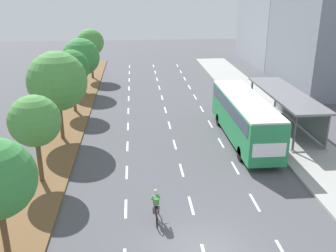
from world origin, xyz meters
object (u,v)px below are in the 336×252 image
(bus, at_px, (244,115))
(median_tree_fourth, at_px, (72,68))
(median_tree_farthest, at_px, (90,42))
(median_tree_third, at_px, (57,81))
(median_tree_fifth, at_px, (81,57))
(bus_shelter, at_px, (288,106))
(median_tree_second, at_px, (35,121))
(cyclist, at_px, (156,207))

(bus, relative_size, median_tree_fourth, 2.00)
(median_tree_fourth, distance_m, median_tree_farthest, 13.55)
(median_tree_third, relative_size, median_tree_fifth, 1.14)
(bus_shelter, bearing_deg, median_tree_third, -177.01)
(median_tree_fourth, xyz_separation_m, median_tree_fifth, (-0.02, 6.77, -0.24))
(bus_shelter, bearing_deg, median_tree_second, -156.90)
(bus_shelter, bearing_deg, median_tree_farthest, 132.26)
(bus_shelter, distance_m, median_tree_farthest, 26.32)
(bus, height_order, cyclist, bus)
(median_tree_fourth, bearing_deg, cyclist, -70.40)
(bus, bearing_deg, bus_shelter, 28.87)
(bus_shelter, height_order, median_tree_third, median_tree_third)
(median_tree_farthest, bearing_deg, median_tree_fifth, -93.01)
(cyclist, xyz_separation_m, median_tree_farthest, (-6.13, 31.70, 3.74))
(bus_shelter, height_order, bus, bus)
(bus, bearing_deg, median_tree_fourth, 149.06)
(cyclist, distance_m, median_tree_second, 8.62)
(median_tree_fourth, bearing_deg, median_tree_second, -90.55)
(median_tree_second, bearing_deg, bus_shelter, 23.10)
(cyclist, distance_m, median_tree_fifth, 25.95)
(median_tree_third, height_order, median_tree_fifth, median_tree_third)
(median_tree_fifth, bearing_deg, bus, -47.55)
(bus_shelter, distance_m, bus, 4.89)
(median_tree_fourth, relative_size, median_tree_farthest, 0.93)
(median_tree_second, distance_m, median_tree_farthest, 27.10)
(median_tree_third, distance_m, median_tree_farthest, 20.32)
(median_tree_farthest, bearing_deg, median_tree_fourth, -91.42)
(cyclist, bearing_deg, median_tree_fifth, 104.58)
(cyclist, height_order, median_tree_farthest, median_tree_farthest)
(median_tree_second, xyz_separation_m, median_tree_fifth, (0.11, 20.32, 0.05))
(median_tree_fifth, bearing_deg, median_tree_third, -90.00)
(median_tree_third, height_order, median_tree_fourth, median_tree_third)
(bus, distance_m, median_tree_second, 14.91)
(bus_shelter, relative_size, median_tree_fifth, 1.89)
(cyclist, xyz_separation_m, median_tree_fourth, (-6.46, 18.15, 3.39))
(bus_shelter, bearing_deg, median_tree_fourth, 161.99)
(bus, distance_m, median_tree_farthest, 25.62)
(median_tree_fifth, bearing_deg, median_tree_farthest, 86.99)
(median_tree_second, xyz_separation_m, median_tree_farthest, (0.47, 27.09, 0.65))
(median_tree_fourth, bearing_deg, bus_shelter, -18.01)
(bus, bearing_deg, median_tree_fifth, 132.45)
(bus_shelter, bearing_deg, median_tree_fifth, 144.95)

